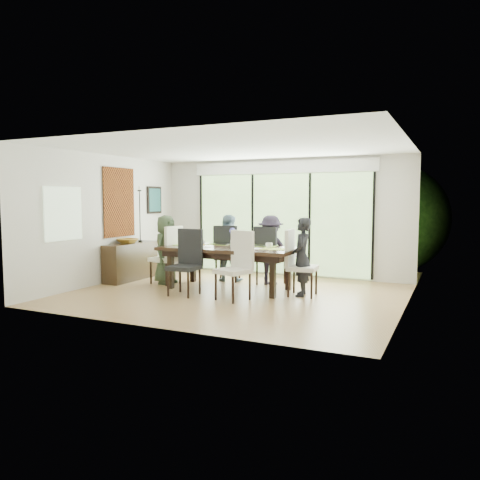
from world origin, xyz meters
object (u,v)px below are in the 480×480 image
at_px(person_right_end, 302,257).
at_px(person_far_right, 271,250).
at_px(person_left_end, 166,250).
at_px(vase, 233,243).
at_px(table_top, 229,249).
at_px(chair_near_left, 184,262).
at_px(bowl, 128,241).
at_px(chair_left_end, 165,254).
at_px(sideboard, 131,261).
at_px(cup_c, 269,246).
at_px(chair_right_end, 303,263).
at_px(cup_a, 202,242).
at_px(chair_far_left, 228,253).
at_px(chair_near_right, 233,265).
at_px(cup_b, 234,245).
at_px(person_far_left, 228,248).
at_px(laptop, 189,245).
at_px(chair_far_right, 271,255).

relative_size(person_right_end, person_far_right, 1.00).
relative_size(person_left_end, person_far_right, 1.00).
bearing_deg(vase, table_top, -135.00).
xyz_separation_m(chair_near_left, bowl, (-1.94, 0.83, 0.25)).
distance_m(table_top, chair_near_left, 1.02).
bearing_deg(chair_left_end, sideboard, -86.16).
xyz_separation_m(chair_near_left, cup_c, (1.30, 0.97, 0.28)).
height_order(chair_right_end, chair_near_left, same).
bearing_deg(cup_a, person_left_end, -169.11).
bearing_deg(chair_far_left, vase, 108.07).
bearing_deg(chair_near_right, chair_near_left, -161.49).
distance_m(chair_left_end, chair_near_right, 2.18).
xyz_separation_m(chair_left_end, cup_b, (1.65, -0.10, 0.27)).
bearing_deg(bowl, chair_far_left, 24.07).
height_order(chair_far_left, person_far_left, person_far_left).
bearing_deg(person_far_left, laptop, 54.24).
bearing_deg(chair_far_right, person_far_right, 97.60).
bearing_deg(laptop, person_right_end, -15.55).
distance_m(table_top, chair_far_left, 0.98).
distance_m(table_top, chair_near_right, 1.02).
bearing_deg(chair_right_end, vase, 83.47).
bearing_deg(chair_right_end, person_far_right, 44.30).
xyz_separation_m(chair_right_end, cup_b, (-1.35, -0.10, 0.27)).
distance_m(table_top, laptop, 0.86).
bearing_deg(person_right_end, chair_right_end, 75.74).
distance_m(person_far_right, vase, 0.94).
relative_size(person_right_end, bowl, 3.35).
distance_m(chair_near_left, sideboard, 2.16).
xyz_separation_m(chair_far_right, person_far_left, (-1.00, -0.02, 0.11)).
distance_m(laptop, bowl, 1.59).
relative_size(sideboard, bowl, 3.36).
relative_size(chair_left_end, cup_a, 8.87).
xyz_separation_m(chair_near_left, person_far_left, (0.05, 1.70, 0.11)).
relative_size(person_far_left, cup_a, 10.40).
bearing_deg(table_top, cup_a, 167.91).
bearing_deg(person_far_right, person_right_end, 127.66).
height_order(table_top, chair_far_left, chair_far_left).
bearing_deg(cup_c, person_left_end, -177.49).
distance_m(vase, cup_a, 0.76).
distance_m(person_far_left, cup_a, 0.74).
bearing_deg(chair_far_left, person_far_right, 164.92).
relative_size(cup_b, bowl, 0.26).
height_order(chair_far_left, cup_c, chair_far_left).
height_order(chair_left_end, person_far_right, person_far_right).
relative_size(chair_far_left, person_far_right, 0.85).
distance_m(chair_near_right, person_far_left, 1.95).
height_order(person_far_right, sideboard, person_far_right).
relative_size(chair_far_left, cup_b, 11.00).
xyz_separation_m(person_left_end, person_far_left, (1.03, 0.83, 0.00)).
bearing_deg(laptop, cup_c, -11.10).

